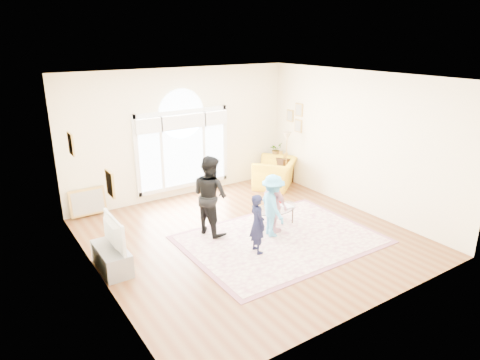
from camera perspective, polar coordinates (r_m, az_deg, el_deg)
ground at (r=8.85m, az=1.34°, el=-7.59°), size 6.00×6.00×0.00m
room_shell at (r=10.64m, az=-7.32°, el=5.83°), size 6.00×6.00×6.00m
area_rug at (r=8.77m, az=5.46°, el=-7.86°), size 3.60×2.60×0.02m
rug_border at (r=8.77m, az=5.46°, el=-7.89°), size 3.80×2.80×0.01m
tv_console at (r=7.95m, az=-16.72°, el=-9.99°), size 0.45×1.00×0.42m
television at (r=7.74m, az=-17.00°, el=-6.79°), size 0.16×0.97×0.56m
coffee_table at (r=9.22m, az=4.89°, el=-3.81°), size 1.11×0.81×0.54m
armchair at (r=11.60m, az=4.71°, el=0.92°), size 1.55×1.53×0.76m
side_cabinet at (r=12.07m, az=5.71°, el=1.46°), size 0.40×0.50×0.70m
floor_lamp at (r=11.41m, az=6.28°, el=5.28°), size 0.24×0.24×1.51m
plant_pedestal at (r=12.19m, az=4.74°, el=1.66°), size 0.20×0.20×0.70m
potted_plant at (r=12.04m, az=4.81°, el=4.10°), size 0.40×0.37×0.37m
leaning_picture at (r=10.40m, az=-19.45°, el=-4.56°), size 0.80×0.14×0.62m
child_navy at (r=8.01m, az=2.34°, el=-5.83°), size 0.33×0.46×1.16m
child_black at (r=8.70m, az=-4.00°, el=-2.03°), size 0.79×0.92×1.65m
child_pink at (r=8.82m, az=4.59°, el=-3.29°), size 0.35×0.73×1.21m
child_blue at (r=8.65m, az=4.40°, el=-3.43°), size 0.66×0.93×1.29m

